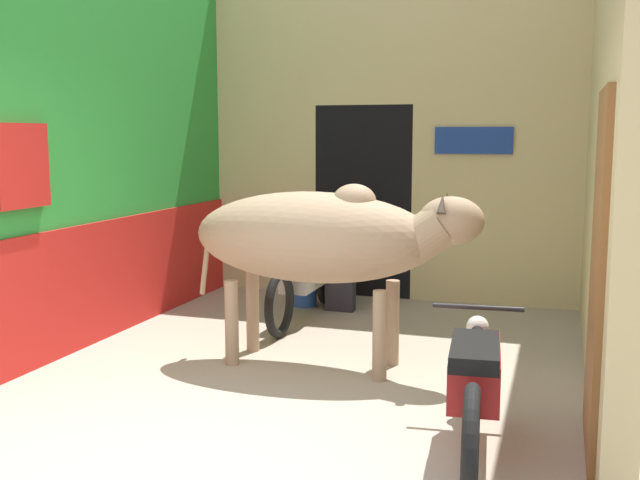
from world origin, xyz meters
The scene contains 9 objects.
ground_plane centered at (0.00, 0.00, 0.00)m, with size 30.00×30.00×0.00m, color tan.
wall_left_shopfront centered at (-2.16, 2.23, 1.85)m, with size 0.25×4.48×3.83m.
wall_back_with_doorway centered at (-0.11, 4.74, 1.60)m, with size 4.16×0.93×3.83m.
wall_right_with_door centered at (2.17, 2.19, 1.89)m, with size 0.22×4.48×3.83m.
cow centered at (0.07, 1.84, 1.04)m, with size 2.34×0.78×1.47m.
motorcycle_near centered at (1.41, 0.54, 0.43)m, with size 0.58×2.04×0.75m.
motorcycle_far centered at (-0.56, 3.24, 0.42)m, with size 0.58×2.05×0.74m.
shopkeeper_seated centered at (-0.33, 3.83, 0.63)m, with size 0.43×0.34×1.22m.
plastic_stool centered at (-0.76, 3.81, 0.21)m, with size 0.38×0.38×0.38m.
Camera 1 is at (1.85, -3.70, 1.84)m, focal length 42.00 mm.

